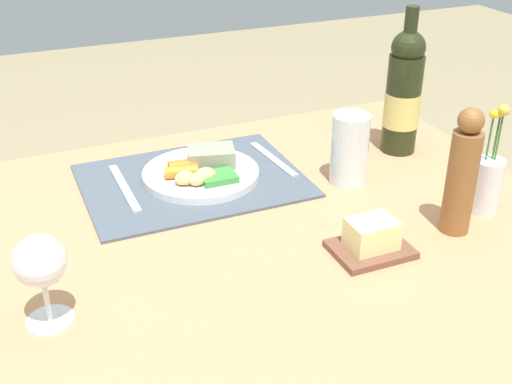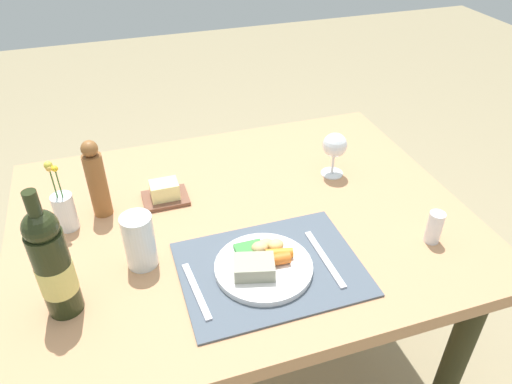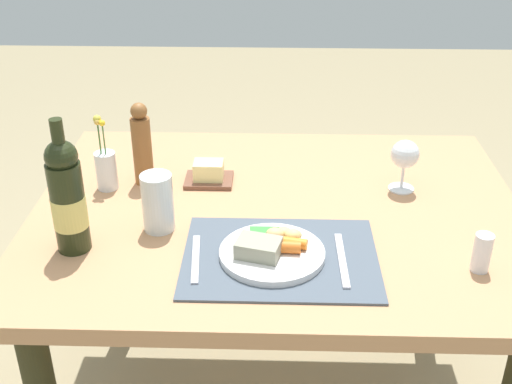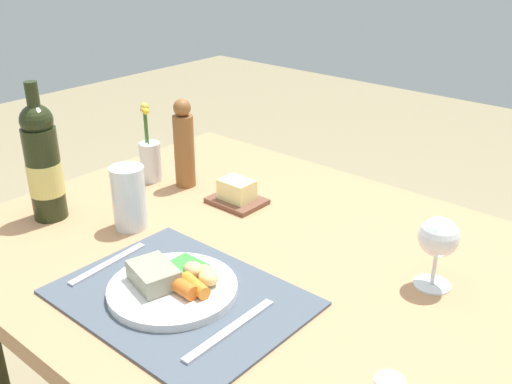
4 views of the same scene
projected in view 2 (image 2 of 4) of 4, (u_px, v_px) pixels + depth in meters
The scene contains 13 objects.
ground_plane at pixel (245, 372), 1.78m from camera, with size 8.00×8.00×0.00m, color #978864.
dining_table at pixel (242, 242), 1.41m from camera, with size 1.25×0.96×0.73m.
placemat at pixel (271, 269), 1.18m from camera, with size 0.44×0.33×0.01m, color #4A5461.
dinner_plate at pixel (263, 264), 1.17m from camera, with size 0.24×0.24×0.05m.
fork at pixel (196, 291), 1.11m from camera, with size 0.02×0.19×0.01m, color silver.
knife at pixel (324, 258), 1.20m from camera, with size 0.02×0.21×0.01m, color silver.
butter_dish at pixel (165, 193), 1.40m from camera, with size 0.13×0.10×0.06m.
salt_shaker at pixel (434, 227), 1.24m from camera, with size 0.04×0.04×0.09m, color white.
wine_bottle at pixel (53, 265), 1.01m from camera, with size 0.08×0.08×0.32m.
wine_glass at pixel (335, 146), 1.47m from camera, with size 0.08×0.08×0.14m.
flower_vase at pixel (64, 209), 1.28m from camera, with size 0.06×0.06×0.21m.
water_tumbler at pixel (140, 244), 1.16m from camera, with size 0.08×0.08×0.14m.
pepper_mill at pixel (97, 180), 1.30m from camera, with size 0.05×0.05×0.23m.
Camera 2 is at (-0.29, -1.02, 1.57)m, focal length 34.01 mm.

